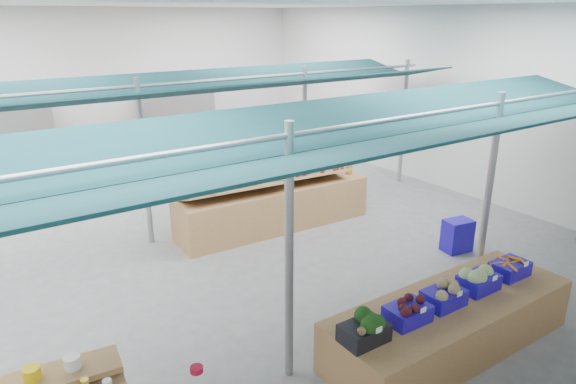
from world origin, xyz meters
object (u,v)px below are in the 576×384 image
at_px(veg_counter, 450,324).
at_px(vendor_left, 193,186).
at_px(vendor_right, 270,171).
at_px(crate_stack, 457,235).
at_px(fruit_counter, 274,207).

bearing_deg(veg_counter, vendor_left, 99.47).
height_order(vendor_left, vendor_right, same).
xyz_separation_m(veg_counter, vendor_right, (0.90, 5.60, 0.45)).
distance_m(crate_stack, vendor_right, 4.14).
relative_size(fruit_counter, vendor_left, 2.50).
height_order(veg_counter, crate_stack, veg_counter).
bearing_deg(fruit_counter, vendor_left, 139.81).
height_order(veg_counter, vendor_right, vendor_right).
distance_m(crate_stack, vendor_left, 5.07).
bearing_deg(vendor_right, veg_counter, 83.18).
bearing_deg(crate_stack, veg_counter, -143.57).
height_order(crate_stack, vendor_right, vendor_right).
relative_size(fruit_counter, vendor_right, 2.50).
xyz_separation_m(veg_counter, crate_stack, (2.39, 1.76, -0.04)).
height_order(veg_counter, vendor_left, vendor_left).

